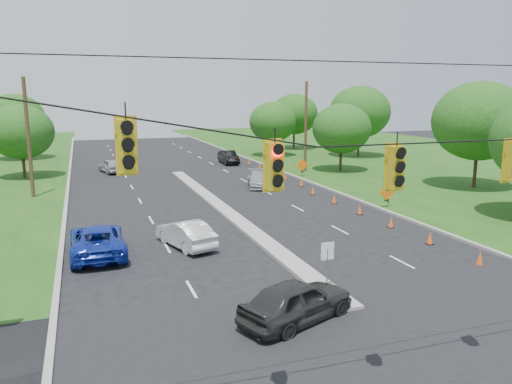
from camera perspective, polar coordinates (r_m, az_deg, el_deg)
name	(u,v)px	position (r m, az deg, el deg)	size (l,w,h in m)	color
ground	(423,369)	(15.85, 18.56, -18.66)	(160.00, 160.00, 0.00)	black
cross_street	(423,369)	(15.85, 18.56, -18.66)	(160.00, 14.00, 0.02)	black
curb_left	(67,195)	(41.42, -20.77, -0.37)	(0.25, 110.00, 0.16)	gray
curb_right	(304,181)	(45.52, 5.51, 1.28)	(0.25, 110.00, 0.16)	gray
median	(224,211)	(33.77, -3.70, -2.13)	(1.00, 34.00, 0.18)	gray
median_sign	(327,257)	(19.87, 8.15, -7.36)	(0.55, 0.06, 2.05)	gray
signal_span	(460,207)	(13.34, 22.32, -1.62)	(25.60, 0.32, 9.00)	#422D1C
utility_pole_far_left	(28,138)	(40.97, -24.57, 5.60)	(0.28, 0.28, 9.00)	#422D1C
utility_pole_far_right	(306,127)	(50.51, 5.71, 7.39)	(0.28, 0.28, 9.00)	#422D1C
cone_1	(480,258)	(25.20, 24.21, -6.91)	(0.32, 0.32, 0.70)	#DD531A
cone_2	(430,238)	(27.70, 19.25, -4.96)	(0.32, 0.32, 0.70)	#DD531A
cone_3	(391,222)	(30.40, 15.16, -3.32)	(0.32, 0.32, 0.70)	#DD531A
cone_4	(360,209)	(33.25, 11.77, -1.94)	(0.32, 0.32, 0.70)	#DD531A
cone_5	(334,199)	(36.22, 8.93, -0.77)	(0.32, 0.32, 0.70)	#DD531A
cone_6	(313,190)	(39.27, 6.52, 0.21)	(0.32, 0.32, 0.70)	#DD531A
cone_7	(301,182)	(42.64, 5.20, 1.10)	(0.32, 0.32, 0.70)	#DD531A
cone_8	(285,176)	(45.80, 3.39, 1.82)	(0.32, 0.32, 0.70)	#DD531A
cone_9	(272,171)	(49.00, 1.81, 2.44)	(0.32, 0.32, 0.70)	#DD531A
cone_10	(260,166)	(52.25, 0.43, 2.99)	(0.32, 0.32, 0.70)	#DD531A
cone_11	(249,162)	(55.52, -0.80, 3.47)	(0.32, 0.32, 0.70)	#DD531A
cone_12	(240,158)	(58.82, -1.88, 3.90)	(0.32, 0.32, 0.70)	#DD531A
work_sign_1	(387,193)	(35.37, 14.76, -0.07)	(1.27, 0.58, 1.37)	black
work_sign_2	(302,166)	(47.43, 5.29, 3.02)	(1.27, 0.58, 1.37)	black
tree_5	(21,132)	(51.05, -25.29, 6.25)	(5.88, 5.88, 6.86)	black
tree_6	(15,118)	(66.12, -25.81, 7.61)	(6.72, 6.72, 7.84)	black
tree_8	(479,121)	(44.96, 24.16, 7.41)	(7.56, 7.56, 8.82)	black
tree_9	(342,129)	(51.22, 9.76, 7.15)	(5.88, 5.88, 6.86)	black
tree_10	(360,112)	(63.80, 11.76, 8.94)	(7.56, 7.56, 8.82)	black
tree_11	(294,114)	(71.77, 4.39, 8.86)	(6.72, 6.72, 7.84)	black
tree_12	(273,122)	(63.05, 1.92, 8.02)	(5.88, 5.88, 6.86)	black
black_sedan	(297,301)	(17.56, 4.68, -12.29)	(1.78, 4.43, 1.51)	#292929
white_sedan	(186,234)	(25.91, -8.05, -4.75)	(1.46, 4.19, 1.38)	silver
blue_pickup	(97,240)	(25.54, -17.70, -5.25)	(2.51, 5.44, 1.51)	#162DA5
silver_car_far	(259,179)	(42.26, 0.32, 1.47)	(1.82, 4.49, 1.30)	#A1A2A6
silver_car_oncoming	(111,166)	(51.94, -16.23, 2.88)	(1.63, 4.05, 1.38)	#A5A5A6
dark_car_receding	(228,157)	(56.54, -3.18, 3.99)	(1.57, 4.49, 1.48)	black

